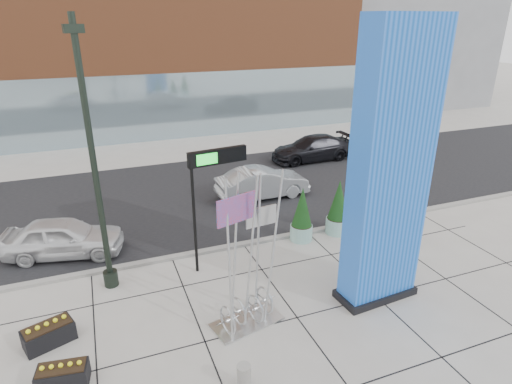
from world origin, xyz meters
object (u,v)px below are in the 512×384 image
object	(u,v)px
lamp_post	(98,189)
overhead_street_sign	(214,169)
public_art_sculpture	(247,287)
blue_pylon	(389,176)
car_silver_mid	(262,183)
concrete_bollard	(244,377)
car_white_west	(63,238)

from	to	relation	value
lamp_post	overhead_street_sign	world-z (taller)	lamp_post
public_art_sculpture	blue_pylon	bearing A→B (deg)	-15.93
blue_pylon	car_silver_mid	xyz separation A→B (m)	(-0.34, 9.39, -3.52)
lamp_post	public_art_sculpture	bearing A→B (deg)	-43.82
concrete_bollard	car_white_west	bearing A→B (deg)	116.41
concrete_bollard	car_white_west	size ratio (longest dim) A/B	0.16
blue_pylon	car_silver_mid	size ratio (longest dim) A/B	1.85
public_art_sculpture	overhead_street_sign	bearing A→B (deg)	76.31
car_white_west	public_art_sculpture	bearing A→B (deg)	-126.97
public_art_sculpture	lamp_post	bearing A→B (deg)	123.35
concrete_bollard	overhead_street_sign	distance (m)	6.88
public_art_sculpture	car_silver_mid	bearing A→B (deg)	52.49
concrete_bollard	car_white_west	xyz separation A→B (m)	(-4.38, 8.82, 0.41)
blue_pylon	overhead_street_sign	distance (m)	5.82
public_art_sculpture	car_silver_mid	world-z (taller)	public_art_sculpture
car_silver_mid	lamp_post	bearing A→B (deg)	123.22
public_art_sculpture	car_white_west	world-z (taller)	public_art_sculpture
public_art_sculpture	overhead_street_sign	world-z (taller)	public_art_sculpture
blue_pylon	public_art_sculpture	distance (m)	5.47
blue_pylon	lamp_post	bearing A→B (deg)	150.61
lamp_post	car_silver_mid	xyz separation A→B (m)	(7.99, 5.50, -2.87)
lamp_post	public_art_sculpture	size ratio (longest dim) A/B	1.82
concrete_bollard	overhead_street_sign	bearing A→B (deg)	80.13
overhead_street_sign	car_silver_mid	world-z (taller)	overhead_street_sign
public_art_sculpture	concrete_bollard	bearing A→B (deg)	-124.97
blue_pylon	concrete_bollard	distance (m)	7.10
lamp_post	overhead_street_sign	xyz separation A→B (m)	(3.84, -0.20, 0.29)
blue_pylon	overhead_street_sign	bearing A→B (deg)	136.26
lamp_post	concrete_bollard	world-z (taller)	lamp_post
overhead_street_sign	car_white_west	distance (m)	6.96
overhead_street_sign	concrete_bollard	bearing A→B (deg)	-107.10
overhead_street_sign	car_white_west	bearing A→B (deg)	143.34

